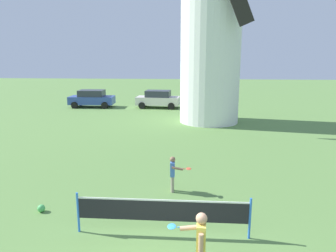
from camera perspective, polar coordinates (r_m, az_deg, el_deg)
The scene contains 7 objects.
windmill at distance 22.21m, azimuth 7.90°, elevation 19.45°, with size 9.48×4.77×15.71m.
tennis_net at distance 8.30m, azimuth -1.04°, elevation -15.12°, with size 4.48×0.06×1.10m.
player_near at distance 6.76m, azimuth 5.81°, elevation -20.43°, with size 0.81×0.61×1.53m.
player_far at distance 10.75m, azimuth 0.95°, elevation -8.33°, with size 0.73×0.48×1.25m.
stray_ball at distance 10.38m, azimuth -22.01°, elevation -13.67°, with size 0.23×0.23×0.23m, color #4CB259.
parked_car_blue at distance 29.52m, azimuth -13.64°, elevation 4.90°, with size 4.03×1.98×1.56m.
parked_car_cream at distance 28.35m, azimuth -1.81°, elevation 4.94°, with size 3.96×2.10×1.56m.
Camera 1 is at (0.50, -5.15, 4.53)m, focal length 33.61 mm.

